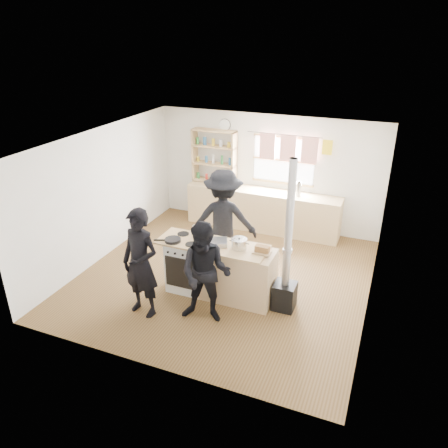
{
  "coord_description": "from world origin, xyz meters",
  "views": [
    {
      "loc": [
        2.57,
        -6.34,
        4.19
      ],
      "look_at": [
        0.03,
        -0.1,
        1.1
      ],
      "focal_mm": 35.0,
      "sensor_mm": 36.0,
      "label": 1
    }
  ],
  "objects": [
    {
      "name": "bread_board",
      "position": [
        0.85,
        -0.53,
        0.98
      ],
      "size": [
        0.29,
        0.21,
        0.12
      ],
      "color": "tan",
      "rests_on": "cooking_island"
    },
    {
      "name": "ground",
      "position": [
        0.0,
        0.0,
        -0.01
      ],
      "size": [
        5.0,
        5.0,
        0.01
      ],
      "primitive_type": "cube",
      "color": "brown",
      "rests_on": "ground"
    },
    {
      "name": "stockpot_stove",
      "position": [
        -0.31,
        -0.35,
        1.02
      ],
      "size": [
        0.25,
        0.25,
        0.2
      ],
      "color": "silver",
      "rests_on": "cooking_island"
    },
    {
      "name": "person_near_left",
      "position": [
        -0.78,
        -1.47,
        0.88
      ],
      "size": [
        0.7,
        0.51,
        1.76
      ],
      "primitive_type": "imported",
      "rotation": [
        0.0,
        0.0,
        -0.15
      ],
      "color": "black",
      "rests_on": "ground"
    },
    {
      "name": "shelving_unit",
      "position": [
        -1.2,
        2.34,
        1.51
      ],
      "size": [
        1.0,
        0.28,
        1.2
      ],
      "color": "tan",
      "rests_on": "back_counter"
    },
    {
      "name": "thermos",
      "position": [
        0.78,
        2.22,
        1.05
      ],
      "size": [
        0.1,
        0.1,
        0.3
      ],
      "primitive_type": "cylinder",
      "color": "silver",
      "rests_on": "back_counter"
    },
    {
      "name": "back_counter",
      "position": [
        0.0,
        2.22,
        0.45
      ],
      "size": [
        3.4,
        0.55,
        0.9
      ],
      "primitive_type": "cube",
      "color": "tan",
      "rests_on": "ground"
    },
    {
      "name": "flue_heater",
      "position": [
        1.25,
        -0.53,
        0.66
      ],
      "size": [
        0.35,
        0.35,
        2.5
      ],
      "color": "black",
      "rests_on": "ground"
    },
    {
      "name": "person_far",
      "position": [
        -0.18,
        0.38,
        0.95
      ],
      "size": [
        1.37,
        1.02,
        1.89
      ],
      "primitive_type": "imported",
      "rotation": [
        0.0,
        0.0,
        3.43
      ],
      "color": "black",
      "rests_on": "ground"
    },
    {
      "name": "stockpot_counter",
      "position": [
        0.47,
        -0.53,
        1.02
      ],
      "size": [
        0.26,
        0.26,
        0.19
      ],
      "color": "silver",
      "rests_on": "cooking_island"
    },
    {
      "name": "roast_tray",
      "position": [
        0.09,
        -0.54,
        0.97
      ],
      "size": [
        0.41,
        0.39,
        0.07
      ],
      "color": "silver",
      "rests_on": "cooking_island"
    },
    {
      "name": "skillet_greens",
      "position": [
        -0.63,
        -0.71,
        0.96
      ],
      "size": [
        0.35,
        0.35,
        0.05
      ],
      "color": "black",
      "rests_on": "cooking_island"
    },
    {
      "name": "cooking_island",
      "position": [
        0.14,
        -0.55,
        0.47
      ],
      "size": [
        1.97,
        0.64,
        0.93
      ],
      "color": "white",
      "rests_on": "ground"
    },
    {
      "name": "person_near_right",
      "position": [
        0.21,
        -1.27,
        0.81
      ],
      "size": [
        0.88,
        0.74,
        1.63
      ],
      "primitive_type": "imported",
      "rotation": [
        0.0,
        0.0,
        0.16
      ],
      "color": "black",
      "rests_on": "ground"
    }
  ]
}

